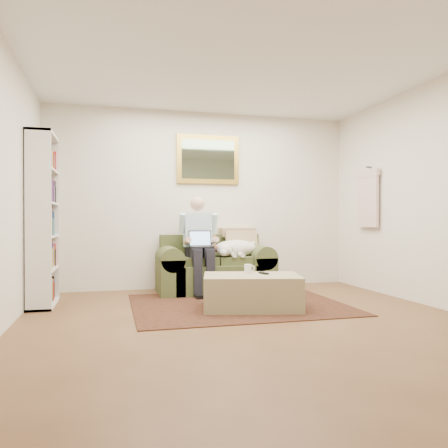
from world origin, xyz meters
name	(u,v)px	position (x,y,z in m)	size (l,w,h in m)	color
room_shell	(247,190)	(0.00, 0.35, 1.30)	(4.51, 5.00, 2.61)	brown
rug	(238,304)	(0.12, 1.06, 0.01)	(2.44, 1.96, 0.01)	black
sofa	(214,272)	(0.07, 2.07, 0.27)	(1.58, 0.80, 0.95)	#404424
seated_man	(200,245)	(-0.16, 1.92, 0.66)	(0.52, 0.74, 1.33)	#8CC7D8
laptop	(201,243)	(-0.16, 1.86, 0.70)	(0.31, 0.24, 0.22)	black
sleeping_dog	(236,248)	(0.36, 1.99, 0.60)	(0.65, 0.41, 0.24)	white
ottoman	(252,292)	(0.19, 0.77, 0.19)	(1.06, 0.67, 0.39)	tan
coffee_mug	(248,269)	(0.21, 0.95, 0.44)	(0.08, 0.08, 0.10)	white
tv_remote	(264,273)	(0.35, 0.81, 0.40)	(0.05, 0.15, 0.02)	black
bookshelf	(43,220)	(-2.10, 1.60, 1.00)	(0.28, 0.80, 2.00)	white
wall_mirror	(208,160)	(0.07, 2.47, 1.90)	(0.94, 0.04, 0.72)	gold
hanging_shirt	(368,195)	(2.19, 1.60, 1.35)	(0.06, 0.52, 0.90)	beige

